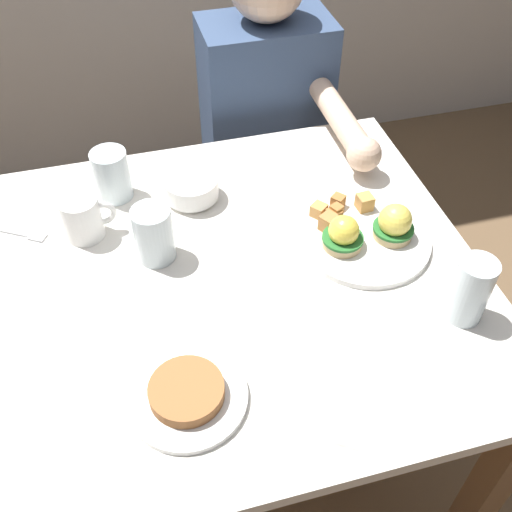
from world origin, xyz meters
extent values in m
plane|color=brown|center=(0.00, 0.00, 0.00)|extent=(6.00, 6.00, 0.00)
cube|color=white|center=(0.00, 0.00, 0.73)|extent=(1.20, 0.90, 0.03)
cube|color=#B23838|center=(0.00, -0.40, 0.74)|extent=(1.20, 0.06, 0.00)
cube|color=#B23838|center=(0.00, 0.40, 0.74)|extent=(1.20, 0.06, 0.00)
cube|color=brown|center=(0.55, -0.40, 0.36)|extent=(0.06, 0.06, 0.71)
cube|color=brown|center=(0.55, 0.40, 0.36)|extent=(0.06, 0.06, 0.71)
cylinder|color=white|center=(0.40, 0.02, 0.75)|extent=(0.27, 0.27, 0.01)
cylinder|color=tan|center=(0.34, 0.01, 0.76)|extent=(0.08, 0.08, 0.02)
cylinder|color=#286B2D|center=(0.34, 0.01, 0.78)|extent=(0.08, 0.08, 0.01)
sphere|color=yellow|center=(0.34, 0.01, 0.80)|extent=(0.06, 0.06, 0.06)
cylinder|color=tan|center=(0.45, 0.01, 0.76)|extent=(0.08, 0.08, 0.02)
cylinder|color=#286B2D|center=(0.45, 0.01, 0.78)|extent=(0.08, 0.08, 0.01)
sphere|color=#F7DB56|center=(0.45, 0.01, 0.80)|extent=(0.07, 0.07, 0.07)
cube|color=tan|center=(0.43, 0.10, 0.77)|extent=(0.03, 0.03, 0.03)
cube|color=#AD7038|center=(0.35, 0.08, 0.77)|extent=(0.03, 0.03, 0.03)
cube|color=#B77A42|center=(0.33, 0.06, 0.77)|extent=(0.04, 0.04, 0.04)
cube|color=#B77A42|center=(0.33, 0.06, 0.77)|extent=(0.03, 0.03, 0.03)
cube|color=#AD7038|center=(0.38, 0.13, 0.77)|extent=(0.04, 0.04, 0.03)
cube|color=tan|center=(0.33, 0.11, 0.77)|extent=(0.04, 0.04, 0.03)
cube|color=#AD7038|center=(0.36, 0.09, 0.77)|extent=(0.03, 0.03, 0.03)
cylinder|color=white|center=(0.08, 0.25, 0.74)|extent=(0.10, 0.10, 0.01)
cylinder|color=white|center=(0.08, 0.25, 0.77)|extent=(0.12, 0.12, 0.04)
cube|color=#EA6B70|center=(0.08, 0.24, 0.78)|extent=(0.03, 0.03, 0.02)
cube|color=#EA6B70|center=(0.09, 0.23, 0.77)|extent=(0.03, 0.03, 0.02)
cube|color=#B7E093|center=(0.08, 0.25, 0.78)|extent=(0.04, 0.04, 0.03)
cube|color=#F4A85B|center=(0.10, 0.27, 0.78)|extent=(0.03, 0.03, 0.02)
cube|color=#F4DB66|center=(0.06, 0.24, 0.78)|extent=(0.03, 0.03, 0.02)
cube|color=#EA6B70|center=(0.08, 0.25, 0.77)|extent=(0.04, 0.04, 0.03)
cube|color=#F4DB66|center=(0.07, 0.23, 0.78)|extent=(0.03, 0.03, 0.03)
cylinder|color=white|center=(-0.16, 0.19, 0.79)|extent=(0.08, 0.08, 0.09)
cylinder|color=black|center=(-0.16, 0.19, 0.83)|extent=(0.07, 0.07, 0.01)
torus|color=white|center=(-0.12, 0.19, 0.79)|extent=(0.06, 0.02, 0.06)
cube|color=silver|center=(-0.33, 0.25, 0.74)|extent=(0.11, 0.07, 0.00)
cube|color=silver|center=(-0.26, 0.21, 0.74)|extent=(0.04, 0.04, 0.00)
cylinder|color=silver|center=(0.50, -0.21, 0.81)|extent=(0.07, 0.07, 0.14)
cylinder|color=silver|center=(0.50, -0.21, 0.78)|extent=(0.06, 0.06, 0.07)
cylinder|color=silver|center=(-0.09, 0.30, 0.80)|extent=(0.08, 0.08, 0.12)
cylinder|color=silver|center=(-0.09, 0.30, 0.78)|extent=(0.07, 0.07, 0.07)
cylinder|color=silver|center=(-0.02, 0.09, 0.80)|extent=(0.08, 0.08, 0.12)
cylinder|color=silver|center=(-0.02, 0.09, 0.77)|extent=(0.07, 0.07, 0.06)
cylinder|color=white|center=(-0.02, -0.25, 0.75)|extent=(0.20, 0.20, 0.01)
cylinder|color=#A36638|center=(-0.02, -0.25, 0.76)|extent=(0.12, 0.12, 0.02)
cylinder|color=#33333D|center=(0.26, 0.53, 0.23)|extent=(0.11, 0.11, 0.45)
cylinder|color=#33333D|center=(0.44, 0.53, 0.23)|extent=(0.11, 0.11, 0.45)
cube|color=#384C70|center=(0.35, 0.63, 0.70)|extent=(0.34, 0.20, 0.50)
cylinder|color=beige|center=(0.47, 0.38, 0.80)|extent=(0.06, 0.30, 0.06)
sphere|color=beige|center=(0.47, 0.23, 0.80)|extent=(0.08, 0.08, 0.08)
camera|label=1|loc=(-0.05, -0.78, 1.61)|focal=42.08mm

